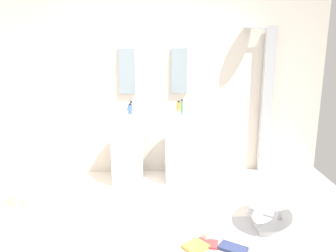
% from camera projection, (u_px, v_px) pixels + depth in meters
% --- Properties ---
extents(ground_plane, '(4.80, 3.60, 0.04)m').
position_uv_depth(ground_plane, '(157.00, 229.00, 3.83)').
color(ground_plane, silver).
extents(rear_partition, '(4.80, 0.10, 2.60)m').
position_uv_depth(rear_partition, '(153.00, 82.00, 5.08)').
color(rear_partition, beige).
rests_on(rear_partition, ground_plane).
extents(pedestal_sink_left, '(0.42, 0.42, 1.05)m').
position_uv_depth(pedestal_sink_left, '(127.00, 147.00, 4.88)').
color(pedestal_sink_left, white).
rests_on(pedestal_sink_left, ground_plane).
extents(pedestal_sink_right, '(0.42, 0.42, 1.05)m').
position_uv_depth(pedestal_sink_right, '(181.00, 146.00, 4.92)').
color(pedestal_sink_right, white).
rests_on(pedestal_sink_right, ground_plane).
extents(vanity_mirror_left, '(0.22, 0.03, 0.61)m').
position_uv_depth(vanity_mirror_left, '(127.00, 71.00, 4.96)').
color(vanity_mirror_left, '#8C9EA8').
extents(vanity_mirror_right, '(0.22, 0.03, 0.61)m').
position_uv_depth(vanity_mirror_right, '(179.00, 71.00, 5.00)').
color(vanity_mirror_right, '#8C9EA8').
extents(shower_column, '(0.49, 0.24, 2.05)m').
position_uv_depth(shower_column, '(266.00, 98.00, 5.10)').
color(shower_column, '#B7BABF').
rests_on(shower_column, ground_plane).
extents(lounge_chair, '(1.06, 1.06, 0.65)m').
position_uv_depth(lounge_chair, '(282.00, 194.00, 3.79)').
color(lounge_chair, '#B7BABF').
rests_on(lounge_chair, ground_plane).
extents(towel_rack, '(0.37, 0.22, 0.95)m').
position_uv_depth(towel_rack, '(25.00, 157.00, 4.06)').
color(towel_rack, '#B7BABF').
rests_on(towel_rack, ground_plane).
extents(area_rug, '(1.25, 0.86, 0.01)m').
position_uv_depth(area_rug, '(201.00, 240.00, 3.58)').
color(area_rug, '#B2B2B7').
rests_on(area_rug, ground_plane).
extents(magazine_navy, '(0.29, 0.27, 0.03)m').
position_uv_depth(magazine_navy, '(233.00, 248.00, 3.41)').
color(magazine_navy, navy).
rests_on(magazine_navy, area_rug).
extents(magazine_ochre, '(0.28, 0.28, 0.03)m').
position_uv_depth(magazine_ochre, '(196.00, 247.00, 3.43)').
color(magazine_ochre, gold).
rests_on(magazine_ochre, area_rug).
extents(magazine_red, '(0.27, 0.20, 0.02)m').
position_uv_depth(magazine_red, '(205.00, 244.00, 3.49)').
color(magazine_red, '#B73838').
rests_on(magazine_red, area_rug).
extents(coffee_mug, '(0.08, 0.08, 0.09)m').
position_uv_depth(coffee_mug, '(206.00, 236.00, 3.57)').
color(coffee_mug, white).
rests_on(coffee_mug, area_rug).
extents(soap_bottle_grey, '(0.06, 0.06, 0.14)m').
position_uv_depth(soap_bottle_grey, '(131.00, 107.00, 4.83)').
color(soap_bottle_grey, '#99999E').
rests_on(soap_bottle_grey, pedestal_sink_left).
extents(soap_bottle_amber, '(0.06, 0.06, 0.13)m').
position_uv_depth(soap_bottle_amber, '(179.00, 106.00, 4.88)').
color(soap_bottle_amber, '#C68C38').
rests_on(soap_bottle_amber, pedestal_sink_right).
extents(soap_bottle_blue, '(0.06, 0.06, 0.14)m').
position_uv_depth(soap_bottle_blue, '(130.00, 109.00, 4.67)').
color(soap_bottle_blue, '#4C72B7').
rests_on(soap_bottle_blue, pedestal_sink_left).
extents(soap_bottle_green, '(0.04, 0.04, 0.20)m').
position_uv_depth(soap_bottle_green, '(182.00, 107.00, 4.65)').
color(soap_bottle_green, '#59996B').
rests_on(soap_bottle_green, pedestal_sink_right).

